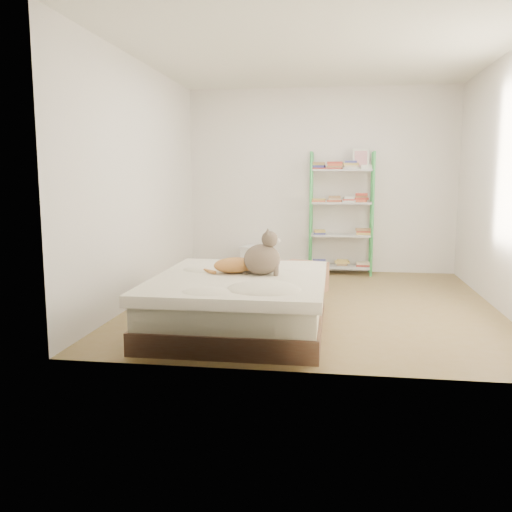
% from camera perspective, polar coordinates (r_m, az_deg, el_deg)
% --- Properties ---
extents(room, '(3.81, 4.21, 2.61)m').
position_cam_1_polar(room, '(5.77, 6.23, 7.68)').
color(room, olive).
rests_on(room, ground).
extents(bed, '(1.51, 1.89, 0.48)m').
position_cam_1_polar(bed, '(4.92, -1.66, -4.86)').
color(bed, brown).
rests_on(bed, ground).
extents(orange_cat, '(0.51, 0.38, 0.19)m').
position_cam_1_polar(orange_cat, '(4.99, -2.25, -0.76)').
color(orange_cat, gold).
rests_on(orange_cat, bed).
extents(grey_cat, '(0.38, 0.32, 0.41)m').
position_cam_1_polar(grey_cat, '(4.89, 0.64, 0.36)').
color(grey_cat, '#745E4B').
rests_on(grey_cat, bed).
extents(shelf_unit, '(0.88, 0.36, 1.74)m').
position_cam_1_polar(shelf_unit, '(7.66, 8.99, 4.57)').
color(shelf_unit, green).
rests_on(shelf_unit, ground).
extents(cardboard_box, '(0.62, 0.64, 0.41)m').
position_cam_1_polar(cardboard_box, '(6.47, 4.95, -2.21)').
color(cardboard_box, '#AA724F').
rests_on(cardboard_box, ground).
extents(white_bin, '(0.40, 0.38, 0.37)m').
position_cam_1_polar(white_bin, '(7.79, -0.28, -0.29)').
color(white_bin, white).
rests_on(white_bin, ground).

